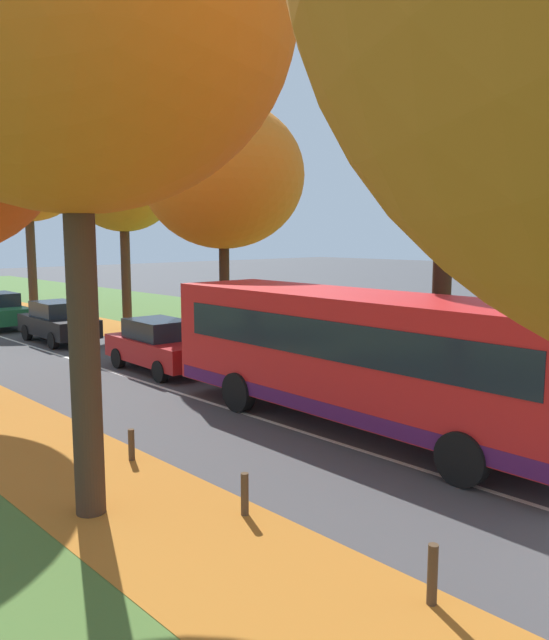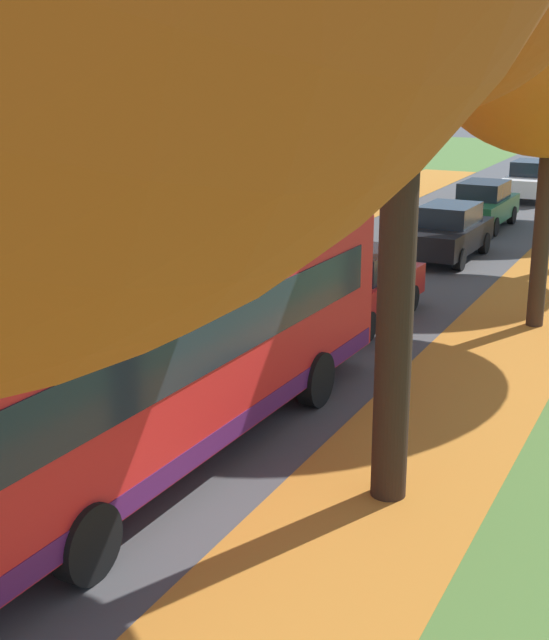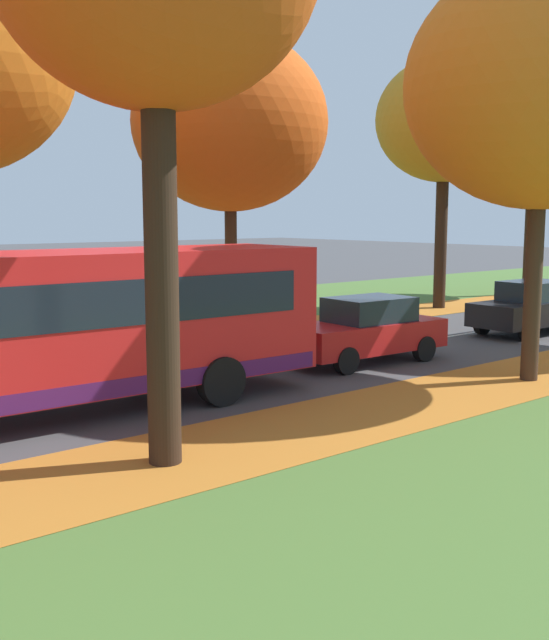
% 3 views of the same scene
% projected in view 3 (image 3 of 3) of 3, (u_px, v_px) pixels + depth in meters
% --- Properties ---
extents(grass_verge_left, '(12.00, 90.00, 0.01)m').
position_uv_depth(grass_verge_left, '(257.00, 308.00, 29.48)').
color(grass_verge_left, '#476B2D').
rests_on(grass_verge_left, ground).
extents(leaf_litter_left, '(2.80, 60.00, 0.00)m').
position_uv_depth(leaf_litter_left, '(192.00, 338.00, 22.19)').
color(leaf_litter_left, '#B26B23').
rests_on(leaf_litter_left, grass_verge_left).
extents(leaf_litter_right, '(2.80, 60.00, 0.00)m').
position_uv_depth(leaf_litter_right, '(440.00, 395.00, 15.13)').
color(leaf_litter_right, '#B26B23').
rests_on(leaf_litter_right, grass_verge_right).
extents(road_centre_line, '(0.12, 80.00, 0.01)m').
position_uv_depth(road_centre_line, '(444.00, 337.00, 22.42)').
color(road_centre_line, silver).
rests_on(road_centre_line, ground).
extents(tree_left_mid, '(5.94, 5.94, 9.08)m').
position_uv_depth(tree_left_mid, '(230.00, 123.00, 22.56)').
color(tree_left_mid, '#382619').
rests_on(tree_left_mid, ground).
extents(tree_left_far, '(5.26, 5.26, 9.61)m').
position_uv_depth(tree_left_far, '(445.00, 121.00, 28.50)').
color(tree_left_far, black).
rests_on(tree_left_far, ground).
extents(tree_left_distant, '(4.24, 4.24, 8.21)m').
position_uv_depth(tree_left_distant, '(533.00, 156.00, 33.47)').
color(tree_left_distant, black).
rests_on(tree_left_distant, ground).
extents(tree_right_mid, '(5.82, 5.82, 8.98)m').
position_uv_depth(tree_right_mid, '(543.00, 85.00, 15.72)').
color(tree_right_mid, '#382619').
rests_on(tree_right_mid, ground).
extents(bollard_fourth, '(0.12, 0.12, 0.61)m').
position_uv_depth(bollard_fourth, '(44.00, 352.00, 18.28)').
color(bollard_fourth, '#4C3823').
rests_on(bollard_fourth, ground).
extents(bus, '(2.87, 10.47, 2.98)m').
position_uv_depth(bus, '(49.00, 324.00, 13.35)').
color(bus, red).
rests_on(bus, ground).
extents(car_red_lead, '(1.93, 4.27, 1.62)m').
position_uv_depth(car_red_lead, '(366.00, 330.00, 18.50)').
color(car_red_lead, '#B21919').
rests_on(car_red_lead, ground).
extents(car_black_following, '(1.87, 4.24, 1.62)m').
position_uv_depth(car_black_following, '(531.00, 307.00, 23.05)').
color(car_black_following, black).
rests_on(car_black_following, ground).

